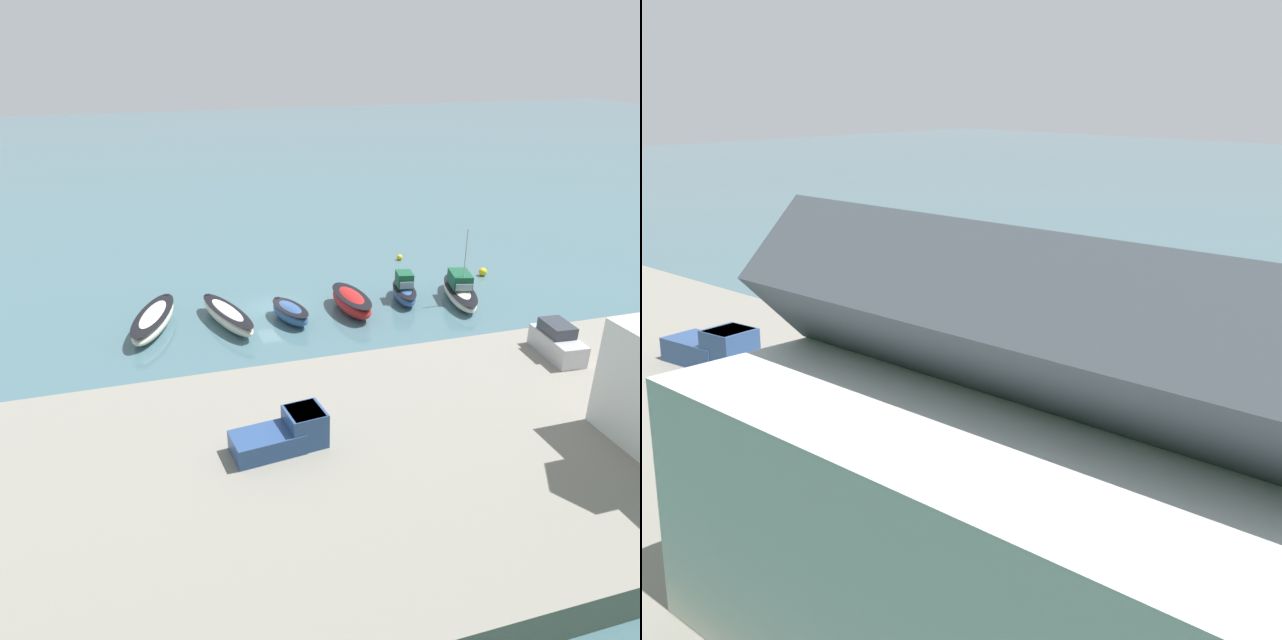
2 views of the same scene
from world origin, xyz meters
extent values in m
plane|color=#476B75|center=(0.00, 0.00, 0.00)|extent=(320.00, 320.00, 0.00)
cube|color=gray|center=(0.00, 23.44, 0.88)|extent=(106.71, 21.22, 1.77)
ellipsoid|color=white|center=(-15.68, 3.07, 0.61)|extent=(3.99, 7.93, 1.21)
ellipsoid|color=black|center=(-15.68, 3.07, 1.03)|extent=(4.11, 8.09, 0.12)
cube|color=#195638|center=(-15.77, 2.70, 1.81)|extent=(2.22, 2.99, 1.20)
cube|color=#8CA5B2|center=(-15.40, 4.14, 1.63)|extent=(1.42, 0.46, 0.60)
cylinder|color=silver|center=(-15.53, 3.62, 3.89)|extent=(0.10, 0.10, 5.35)
ellipsoid|color=#33568E|center=(-11.10, 1.71, 0.64)|extent=(2.70, 5.12, 1.27)
ellipsoid|color=black|center=(-11.10, 1.71, 1.08)|extent=(2.78, 5.23, 0.12)
cube|color=#195638|center=(-11.15, 1.47, 1.88)|extent=(1.62, 1.94, 1.22)
cube|color=#8CA5B2|center=(-10.94, 2.45, 1.70)|extent=(1.16, 0.34, 0.61)
cube|color=black|center=(-11.57, -0.55, 0.89)|extent=(0.41, 0.35, 0.56)
ellipsoid|color=red|center=(-5.98, 2.63, 0.84)|extent=(2.57, 6.33, 1.68)
ellipsoid|color=black|center=(-5.98, 2.63, 1.43)|extent=(2.66, 6.46, 0.12)
cube|color=black|center=(-5.83, -0.32, 1.18)|extent=(0.37, 0.30, 0.56)
ellipsoid|color=#33568E|center=(-0.72, 2.99, 0.69)|extent=(2.97, 5.04, 1.39)
ellipsoid|color=black|center=(-0.72, 2.99, 1.18)|extent=(3.07, 5.15, 0.12)
cube|color=black|center=(-0.17, 0.82, 0.97)|extent=(0.42, 0.36, 0.56)
ellipsoid|color=white|center=(4.16, 2.28, 0.73)|extent=(3.97, 8.23, 1.46)
ellipsoid|color=black|center=(4.16, 2.28, 1.24)|extent=(4.08, 8.40, 0.12)
cube|color=black|center=(5.22, -1.39, 1.02)|extent=(0.42, 0.37, 0.56)
ellipsoid|color=white|center=(9.75, 1.41, 0.73)|extent=(4.85, 8.66, 1.46)
ellipsoid|color=black|center=(9.75, 1.41, 1.24)|extent=(4.99, 8.85, 0.12)
cube|color=black|center=(8.46, -2.36, 1.02)|extent=(0.43, 0.38, 0.56)
cube|color=#B7B7BC|center=(-15.01, 16.95, 2.47)|extent=(2.10, 4.32, 1.40)
cube|color=#333842|center=(-15.04, 16.63, 3.55)|extent=(1.70, 2.42, 0.76)
cube|color=#2D4C84|center=(5.21, 21.72, 2.32)|extent=(3.72, 2.39, 1.10)
cube|color=#2D4C84|center=(3.19, 21.49, 2.72)|extent=(2.10, 2.11, 1.90)
cube|color=#2D333D|center=(3.19, 21.49, 3.42)|extent=(1.82, 1.98, 0.50)
sphere|color=yellow|center=(-20.79, -1.86, 0.39)|extent=(0.78, 0.78, 0.78)
sphere|color=yellow|center=(-15.09, -8.40, 0.29)|extent=(0.58, 0.58, 0.58)
camera|label=1|loc=(10.11, 46.99, 20.56)|focal=35.00mm
camera|label=2|loc=(-30.32, 41.93, 14.35)|focal=50.00mm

